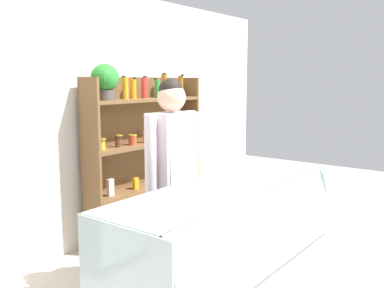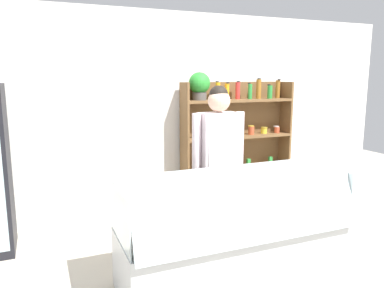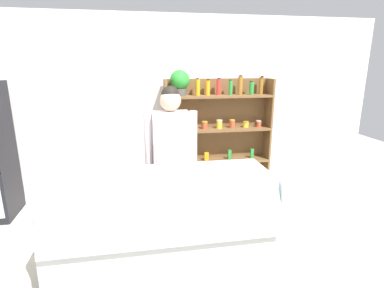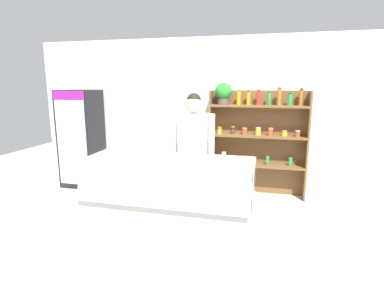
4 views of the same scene
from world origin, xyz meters
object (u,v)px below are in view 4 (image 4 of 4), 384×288
Objects in this scene: shelving_unit at (253,132)px; deli_display_case at (169,212)px; drinks_fridge at (82,138)px; shop_clerk at (194,145)px.

shelving_unit is 2.15m from deli_display_case.
drinks_fridge is 0.93× the size of shelving_unit.
shop_clerk is at bearing -20.40° from drinks_fridge.
deli_display_case is 1.16× the size of shop_clerk.
drinks_fridge reaches higher than shop_clerk.
shelving_unit is (3.13, 0.26, 0.20)m from drinks_fridge.
shop_clerk is at bearing 76.01° from deli_display_case.
drinks_fridge is at bearing -175.32° from shelving_unit.
shelving_unit is 1.37m from shop_clerk.
deli_display_case is at bearing -103.99° from shop_clerk.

